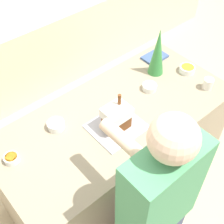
{
  "coord_description": "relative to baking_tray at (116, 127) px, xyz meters",
  "views": [
    {
      "loc": [
        -1.04,
        -1.17,
        2.65
      ],
      "look_at": [
        -0.04,
        0.0,
        1.0
      ],
      "focal_mm": 50.0,
      "sensor_mm": 36.0,
      "label": 1
    }
  ],
  "objects": [
    {
      "name": "candy_bowl_behind_tray",
      "position": [
        -0.71,
        0.23,
        0.02
      ],
      "size": [
        0.1,
        0.1,
        0.04
      ],
      "color": "white",
      "rests_on": "kitchen_island"
    },
    {
      "name": "cookbook",
      "position": [
        0.8,
        0.39,
        0.01
      ],
      "size": [
        0.22,
        0.15,
        0.02
      ],
      "color": "#3F598C",
      "rests_on": "kitchen_island"
    },
    {
      "name": "back_cabinet_block",
      "position": [
        0.07,
        1.83,
        -0.49
      ],
      "size": [
        6.0,
        0.6,
        0.91
      ],
      "color": "beige",
      "rests_on": "ground_plane"
    },
    {
      "name": "kitchen_island",
      "position": [
        0.07,
        0.09,
        -0.48
      ],
      "size": [
        1.87,
        0.88,
        0.94
      ],
      "color": "gray",
      "rests_on": "ground_plane"
    },
    {
      "name": "mug",
      "position": [
        0.83,
        -0.17,
        0.04
      ],
      "size": [
        0.08,
        0.08,
        0.09
      ],
      "color": "white",
      "rests_on": "kitchen_island"
    },
    {
      "name": "decorative_tree",
      "position": [
        0.66,
        0.25,
        0.2
      ],
      "size": [
        0.13,
        0.13,
        0.42
      ],
      "color": "#33843D",
      "rests_on": "kitchen_island"
    },
    {
      "name": "candy_bowl_front_corner",
      "position": [
        0.87,
        0.08,
        0.02
      ],
      "size": [
        0.13,
        0.13,
        0.05
      ],
      "color": "white",
      "rests_on": "kitchen_island"
    },
    {
      "name": "candy_bowl_center_rear",
      "position": [
        -0.33,
        0.28,
        0.03
      ],
      "size": [
        0.12,
        0.12,
        0.05
      ],
      "color": "white",
      "rests_on": "kitchen_island"
    },
    {
      "name": "candy_bowl_far_right",
      "position": [
        0.47,
        0.13,
        0.02
      ],
      "size": [
        0.12,
        0.12,
        0.05
      ],
      "color": "white",
      "rests_on": "kitchen_island"
    },
    {
      "name": "person",
      "position": [
        -0.25,
        -0.63,
        -0.05
      ],
      "size": [
        0.46,
        0.57,
        1.75
      ],
      "color": "#424C6B",
      "rests_on": "ground_plane"
    },
    {
      "name": "ground_plane",
      "position": [
        0.07,
        0.09,
        -0.95
      ],
      "size": [
        12.0,
        12.0,
        0.0
      ],
      "primitive_type": "plane",
      "color": "#C6B28E"
    },
    {
      "name": "gingerbread_house",
      "position": [
        0.0,
        0.0,
        0.1
      ],
      "size": [
        0.18,
        0.15,
        0.27
      ],
      "color": "brown",
      "rests_on": "baking_tray"
    },
    {
      "name": "baking_tray",
      "position": [
        0.0,
        0.0,
        0.0
      ],
      "size": [
        0.37,
        0.33,
        0.01
      ],
      "color": "#B2B2BC",
      "rests_on": "kitchen_island"
    }
  ]
}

